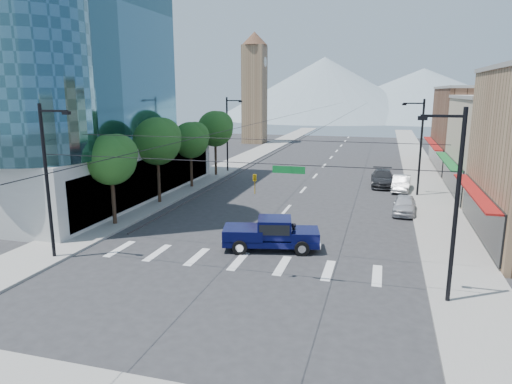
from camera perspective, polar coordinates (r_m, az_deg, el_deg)
ground at (r=25.39m, az=-2.83°, el=-9.86°), size 160.00×160.00×0.00m
sidewalk_left at (r=65.94m, az=-1.68°, el=4.09°), size 4.00×120.00×0.15m
sidewalk_right at (r=63.13m, az=19.63°, el=3.00°), size 4.00×120.00×0.15m
office_tower at (r=49.70m, az=-28.53°, el=16.56°), size 29.50×27.00×30.00m
shop_far at (r=63.65m, az=27.19°, el=6.90°), size 12.00×18.00×10.00m
clock_tower at (r=87.62m, az=-0.19°, el=13.09°), size 4.80×4.80×20.40m
mountain_left at (r=173.72m, az=8.50°, el=12.74°), size 80.00×80.00×22.00m
mountain_right at (r=182.67m, az=20.08°, el=11.49°), size 90.00×90.00×18.00m
tree_near at (r=34.23m, az=-17.44°, el=4.08°), size 3.65×3.64×6.71m
tree_midnear at (r=40.16m, az=-12.05°, el=6.40°), size 4.09×4.09×7.52m
tree_midfar at (r=46.49m, az=-8.01°, el=6.59°), size 3.65×3.64×6.71m
tree_far at (r=52.90m, az=-4.96°, el=8.01°), size 4.09×4.09×7.52m
signal_rig at (r=23.03m, az=-3.29°, el=-0.07°), size 21.80×0.20×9.00m
lamp_pole_nw at (r=55.53m, az=-3.49°, el=7.57°), size 2.00×0.25×9.00m
lamp_pole_ne at (r=44.60m, az=19.76°, el=5.67°), size 2.00×0.25×9.00m
pickup_truck at (r=28.35m, az=1.85°, el=-5.17°), size 6.30×3.39×2.03m
pedestrian at (r=28.54m, az=4.80°, el=-5.53°), size 0.56×0.71×1.69m
parked_car_near at (r=38.54m, az=18.06°, el=-1.52°), size 2.02×4.45×1.48m
parked_car_mid at (r=47.27m, az=17.70°, el=1.03°), size 1.98×4.76×1.53m
parked_car_far at (r=49.22m, az=15.55°, el=1.68°), size 2.51×5.81×1.67m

